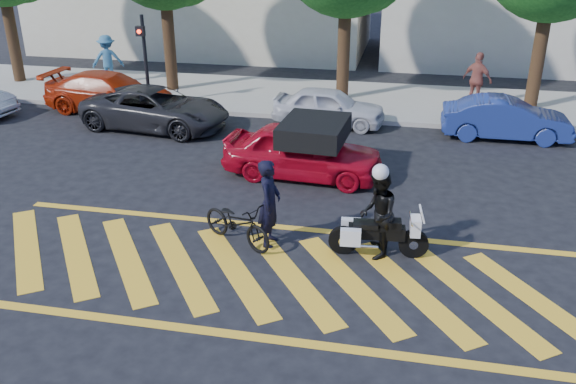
% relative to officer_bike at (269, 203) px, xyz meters
% --- Properties ---
extents(ground, '(90.00, 90.00, 0.00)m').
position_rel_officer_bike_xyz_m(ground, '(0.19, -1.16, -0.91)').
color(ground, black).
rests_on(ground, ground).
extents(sidewalk, '(60.00, 5.00, 0.15)m').
position_rel_officer_bike_xyz_m(sidewalk, '(0.19, 10.84, -0.84)').
color(sidewalk, '#9E998E').
rests_on(sidewalk, ground).
extents(crosswalk, '(12.33, 4.00, 0.01)m').
position_rel_officer_bike_xyz_m(crosswalk, '(0.15, -1.16, -0.91)').
color(crosswalk, yellow).
rests_on(crosswalk, ground).
extents(signal_pole, '(0.28, 0.43, 3.20)m').
position_rel_officer_bike_xyz_m(signal_pole, '(-6.31, 8.58, 1.01)').
color(signal_pole, black).
rests_on(signal_pole, ground).
extents(officer_bike, '(0.45, 0.68, 1.83)m').
position_rel_officer_bike_xyz_m(officer_bike, '(0.00, 0.00, 0.00)').
color(officer_bike, black).
rests_on(officer_bike, ground).
extents(bicycle, '(1.86, 1.42, 0.94)m').
position_rel_officer_bike_xyz_m(bicycle, '(-0.65, -0.12, -0.44)').
color(bicycle, black).
rests_on(bicycle, ground).
extents(police_motorcycle, '(1.96, 0.65, 0.86)m').
position_rel_officer_bike_xyz_m(police_motorcycle, '(2.17, -0.04, -0.44)').
color(police_motorcycle, black).
rests_on(police_motorcycle, ground).
extents(officer_moto, '(0.75, 0.92, 1.78)m').
position_rel_officer_bike_xyz_m(officer_moto, '(2.16, -0.04, -0.02)').
color(officer_moto, black).
rests_on(officer_moto, ground).
extents(red_convertible, '(4.16, 1.92, 1.38)m').
position_rel_officer_bike_xyz_m(red_convertible, '(0.03, 3.65, -0.22)').
color(red_convertible, '#AF081A').
rests_on(red_convertible, ground).
extents(parked_left, '(4.70, 2.19, 1.33)m').
position_rel_officer_bike_xyz_m(parked_left, '(-7.44, 8.04, -0.25)').
color(parked_left, '#A6240A').
rests_on(parked_left, ground).
extents(parked_mid_left, '(4.88, 2.70, 1.29)m').
position_rel_officer_bike_xyz_m(parked_mid_left, '(-5.21, 6.64, -0.27)').
color(parked_mid_left, black).
rests_on(parked_mid_left, ground).
extents(parked_mid_right, '(3.66, 1.66, 1.22)m').
position_rel_officer_bike_xyz_m(parked_mid_right, '(0.09, 8.04, -0.31)').
color(parked_mid_right, silver).
rests_on(parked_mid_right, ground).
extents(parked_right, '(3.77, 1.33, 1.24)m').
position_rel_officer_bike_xyz_m(parked_right, '(5.49, 7.79, -0.29)').
color(parked_right, navy).
rests_on(parked_right, ground).
extents(pedestrian_left, '(1.37, 1.12, 1.85)m').
position_rel_officer_bike_xyz_m(pedestrian_left, '(-9.11, 11.27, 0.16)').
color(pedestrian_left, teal).
rests_on(pedestrian_left, sidewalk).
extents(pedestrian_right, '(1.14, 1.00, 1.85)m').
position_rel_officer_bike_xyz_m(pedestrian_right, '(4.82, 10.71, 0.16)').
color(pedestrian_right, '#9C5247').
rests_on(pedestrian_right, sidewalk).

